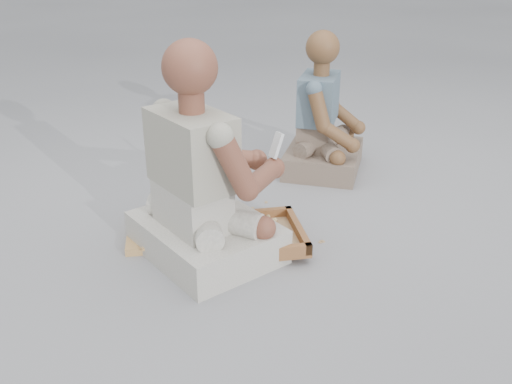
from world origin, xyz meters
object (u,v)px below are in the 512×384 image
carved_panel (185,230)px  companion (323,126)px  tool_tray (248,237)px  craftsman (203,187)px

carved_panel → companion: companion is taller
tool_tray → companion: (0.86, 0.62, 0.22)m
companion → carved_panel: bearing=-27.1°
carved_panel → tool_tray: tool_tray is taller
carved_panel → craftsman: bearing=-86.9°
tool_tray → carved_panel: bearing=126.0°
craftsman → companion: size_ratio=1.15×
carved_panel → companion: bearing=17.9°
tool_tray → craftsman: 0.33m
craftsman → carved_panel: bearing=175.1°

